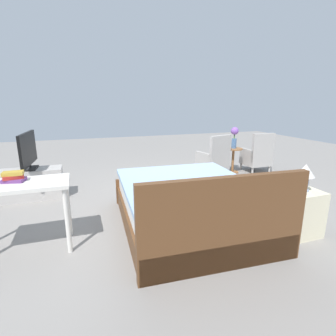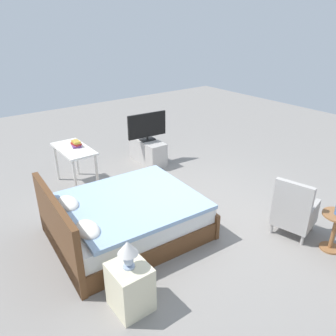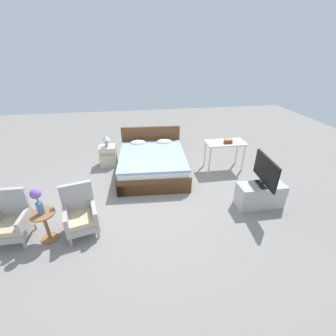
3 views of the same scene
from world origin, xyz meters
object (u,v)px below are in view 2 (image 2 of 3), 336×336
tv_flatscreen (147,126)px  vanity_desk (74,154)px  nightstand (130,287)px  armchair_by_window_right (294,212)px  bed (125,218)px  side_table (335,227)px  tv_stand (148,151)px  book_stack (76,144)px  table_lamp (128,251)px

tv_flatscreen → vanity_desk: tv_flatscreen is taller
nightstand → vanity_desk: size_ratio=0.55×
armchair_by_window_right → nightstand: size_ratio=1.62×
armchair_by_window_right → tv_flatscreen: size_ratio=1.01×
bed → nightstand: (-1.20, 0.63, -0.01)m
armchair_by_window_right → nightstand: bearing=84.3°
side_table → tv_stand: (4.12, 0.33, -0.10)m
nightstand → book_stack: 3.33m
bed → vanity_desk: (1.96, -0.07, 0.36)m
vanity_desk → tv_flatscreen: bearing=-85.4°
bed → nightstand: bed is taller
bed → tv_flatscreen: bearing=-40.8°
armchair_by_window_right → table_lamp: 2.69m
nightstand → vanity_desk: bearing=-12.6°
nightstand → tv_flatscreen: 4.14m
tv_flatscreen → vanity_desk: size_ratio=0.88×
nightstand → book_stack: bearing=-13.8°
nightstand → tv_flatscreen: (3.30, -2.44, 0.55)m
armchair_by_window_right → tv_flatscreen: 3.60m
nightstand → tv_stand: size_ratio=0.59×
bed → armchair_by_window_right: 2.49m
side_table → vanity_desk: bearing=27.4°
tv_stand → nightstand: bearing=143.5°
tv_flatscreen → vanity_desk: (-0.14, 1.74, -0.17)m
side_table → book_stack: (4.01, 1.99, 0.47)m
nightstand → vanity_desk: (3.16, -0.71, 0.38)m
side_table → table_lamp: table_lamp is taller
nightstand → book_stack: book_stack is taller
vanity_desk → book_stack: (0.03, -0.08, 0.17)m
bed → vanity_desk: bed is taller
bed → table_lamp: bearing=152.2°
vanity_desk → nightstand: bearing=167.4°
side_table → tv_flatscreen: tv_flatscreen is taller
bed → nightstand: bearing=152.3°
vanity_desk → side_table: bearing=-152.6°
vanity_desk → table_lamp: bearing=167.4°
side_table → table_lamp: 2.92m
armchair_by_window_right → vanity_desk: bearing=29.6°
tv_stand → vanity_desk: vanity_desk is taller
table_lamp → tv_flatscreen: (3.30, -2.44, 0.05)m
tv_stand → vanity_desk: size_ratio=0.92×
side_table → book_stack: 4.50m
tv_flatscreen → vanity_desk: bearing=94.6°
tv_flatscreen → book_stack: tv_flatscreen is taller
nightstand → tv_stand: bearing=-36.5°
vanity_desk → book_stack: 0.19m
armchair_by_window_right → side_table: armchair_by_window_right is taller
nightstand → side_table: bearing=-106.5°
side_table → table_lamp: size_ratio=1.74×
tv_stand → book_stack: bearing=93.5°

